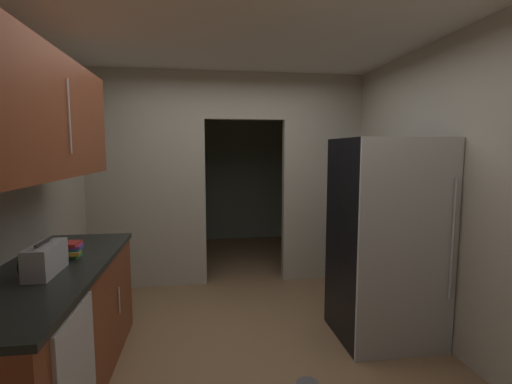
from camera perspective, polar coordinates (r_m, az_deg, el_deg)
The scene contains 10 objects.
ground at distance 3.33m, azimuth -1.70°, elevation -23.48°, with size 20.00×20.00×0.00m, color brown.
kitchen_overhead_slab at distance 3.53m, azimuth -2.90°, elevation 22.40°, with size 3.77×7.38×0.06m, color silver.
kitchen_partition at distance 4.58m, azimuth -4.97°, elevation 2.94°, with size 3.37×0.12×2.60m.
adjoining_room_shell at distance 6.24m, azimuth -5.34°, elevation 3.09°, with size 3.37×2.40×2.60m.
kitchen_flank_right at distance 3.24m, azimuth 31.32°, elevation -0.90°, with size 0.10×4.19×2.60m, color #ADA899.
refrigerator at distance 3.45m, azimuth 19.42°, elevation -6.99°, with size 0.83×0.78×1.77m.
lower_cabinet_run at distance 2.98m, azimuth -28.93°, elevation -18.52°, with size 0.69×2.03×0.89m.
upper_cabinet_counterside at distance 2.72m, azimuth -30.59°, elevation 10.08°, with size 0.36×1.82×0.78m.
boombox at distance 2.69m, azimuth -29.85°, elevation -9.00°, with size 0.15×0.37×0.22m.
book_stack at distance 3.01m, azimuth -26.61°, elevation -7.97°, with size 0.14×0.18×0.11m.
Camera 1 is at (-0.33, -2.87, 1.66)m, focal length 25.87 mm.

